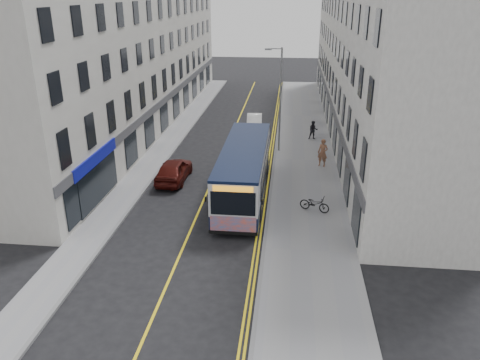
% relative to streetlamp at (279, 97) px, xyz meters
% --- Properties ---
extents(ground, '(140.00, 140.00, 0.00)m').
position_rel_streetlamp_xyz_m(ground, '(-4.17, -14.00, -4.38)').
color(ground, black).
rests_on(ground, ground).
extents(pavement_east, '(4.50, 64.00, 0.12)m').
position_rel_streetlamp_xyz_m(pavement_east, '(2.08, -2.00, -4.32)').
color(pavement_east, gray).
rests_on(pavement_east, ground).
extents(pavement_west, '(2.00, 64.00, 0.12)m').
position_rel_streetlamp_xyz_m(pavement_west, '(-9.17, -2.00, -4.32)').
color(pavement_west, gray).
rests_on(pavement_west, ground).
extents(kerb_east, '(0.18, 64.00, 0.13)m').
position_rel_streetlamp_xyz_m(kerb_east, '(-0.17, -2.00, -4.32)').
color(kerb_east, slate).
rests_on(kerb_east, ground).
extents(kerb_west, '(0.18, 64.00, 0.13)m').
position_rel_streetlamp_xyz_m(kerb_west, '(-8.17, -2.00, -4.32)').
color(kerb_west, slate).
rests_on(kerb_west, ground).
extents(road_centre_line, '(0.12, 64.00, 0.01)m').
position_rel_streetlamp_xyz_m(road_centre_line, '(-4.17, -2.00, -4.38)').
color(road_centre_line, yellow).
rests_on(road_centre_line, ground).
extents(road_dbl_yellow_inner, '(0.10, 64.00, 0.01)m').
position_rel_streetlamp_xyz_m(road_dbl_yellow_inner, '(-0.62, -2.00, -4.38)').
color(road_dbl_yellow_inner, yellow).
rests_on(road_dbl_yellow_inner, ground).
extents(road_dbl_yellow_outer, '(0.10, 64.00, 0.01)m').
position_rel_streetlamp_xyz_m(road_dbl_yellow_outer, '(-0.42, -2.00, -4.38)').
color(road_dbl_yellow_outer, yellow).
rests_on(road_dbl_yellow_outer, ground).
extents(terrace_east, '(6.00, 46.00, 13.00)m').
position_rel_streetlamp_xyz_m(terrace_east, '(7.33, 7.00, 2.12)').
color(terrace_east, white).
rests_on(terrace_east, ground).
extents(terrace_west, '(6.00, 46.00, 13.00)m').
position_rel_streetlamp_xyz_m(terrace_west, '(-13.17, 7.00, 2.12)').
color(terrace_west, silver).
rests_on(terrace_west, ground).
extents(streetlamp, '(1.32, 0.18, 8.00)m').
position_rel_streetlamp_xyz_m(streetlamp, '(0.00, 0.00, 0.00)').
color(streetlamp, gray).
rests_on(streetlamp, ground).
extents(city_bus, '(2.57, 11.02, 3.20)m').
position_rel_streetlamp_xyz_m(city_bus, '(-1.79, -8.89, -2.63)').
color(city_bus, black).
rests_on(city_bus, ground).
extents(bicycle, '(1.85, 1.21, 0.92)m').
position_rel_streetlamp_xyz_m(bicycle, '(2.44, -10.77, -3.80)').
color(bicycle, black).
rests_on(bicycle, pavement_east).
extents(pedestrian_near, '(0.84, 0.69, 1.99)m').
position_rel_streetlamp_xyz_m(pedestrian_near, '(3.28, -3.21, -3.27)').
color(pedestrian_near, '#8E5B40').
rests_on(pedestrian_near, pavement_east).
extents(pedestrian_far, '(0.81, 0.65, 1.57)m').
position_rel_streetlamp_xyz_m(pedestrian_far, '(2.86, 3.31, -3.48)').
color(pedestrian_far, black).
rests_on(pedestrian_far, pavement_east).
extents(car_white, '(1.58, 3.95, 1.28)m').
position_rel_streetlamp_xyz_m(car_white, '(-2.37, 6.46, -3.74)').
color(car_white, white).
rests_on(car_white, ground).
extents(car_maroon, '(1.86, 4.46, 1.51)m').
position_rel_streetlamp_xyz_m(car_maroon, '(-6.69, -6.81, -3.63)').
color(car_maroon, '#4C110C').
rests_on(car_maroon, ground).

